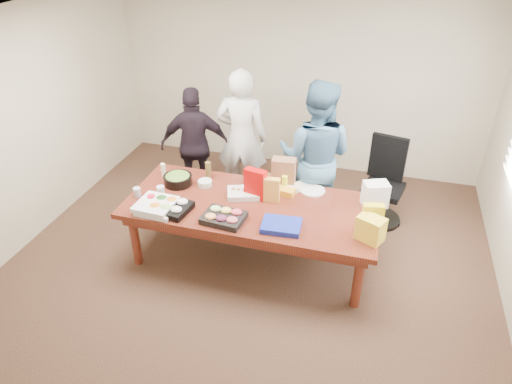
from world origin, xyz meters
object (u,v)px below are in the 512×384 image
(office_chair, at_px, (384,186))
(salad_bowl, at_px, (178,180))
(person_center, at_px, (242,138))
(conference_table, at_px, (252,232))
(sheet_cake, at_px, (244,193))
(person_right, at_px, (315,157))

(office_chair, distance_m, salad_bowl, 2.58)
(salad_bowl, bearing_deg, person_center, 66.08)
(conference_table, distance_m, sheet_cake, 0.46)
(person_center, distance_m, sheet_cake, 1.16)
(office_chair, xyz_separation_m, sheet_cake, (-1.54, -1.03, 0.24))
(conference_table, xyz_separation_m, sheet_cake, (-0.14, 0.15, 0.41))
(conference_table, height_order, sheet_cake, sheet_cake)
(sheet_cake, bearing_deg, salad_bowl, 158.43)
(person_right, height_order, sheet_cake, person_right)
(person_right, distance_m, sheet_cake, 1.03)
(person_center, bearing_deg, person_right, 156.33)
(sheet_cake, bearing_deg, office_chair, 14.89)
(person_center, height_order, sheet_cake, person_center)
(office_chair, bearing_deg, salad_bowl, -144.77)
(person_right, distance_m, salad_bowl, 1.67)
(person_right, bearing_deg, sheet_cake, 51.93)
(person_right, xyz_separation_m, sheet_cake, (-0.68, -0.75, -0.18))
(office_chair, height_order, sheet_cake, office_chair)
(sheet_cake, xyz_separation_m, salad_bowl, (-0.83, 0.04, 0.02))
(person_right, bearing_deg, salad_bowl, 29.37)
(conference_table, xyz_separation_m, office_chair, (1.40, 1.18, 0.17))
(person_center, distance_m, salad_bowl, 1.15)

